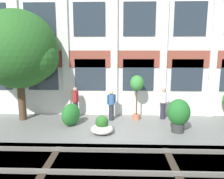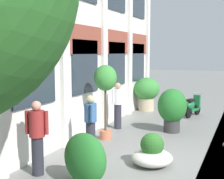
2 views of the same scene
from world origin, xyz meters
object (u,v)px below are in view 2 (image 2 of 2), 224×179
(potted_plant_stone_basin, at_px, (172,108))
(potted_plant_low_pan, at_px, (105,83))
(potted_plant_fluted_column, at_px, (147,91))
(resident_near_plants, at_px, (91,122))
(potted_plant_wide_bowl, at_px, (152,153))
(scooter_near_curb, at_px, (193,106))
(topiary_hedge, at_px, (85,159))
(resident_watching_tracks, at_px, (118,104))
(resident_by_doorway, at_px, (37,135))

(potted_plant_stone_basin, distance_m, potted_plant_low_pan, 2.58)
(potted_plant_fluted_column, distance_m, resident_near_plants, 6.45)
(potted_plant_low_pan, xyz_separation_m, resident_near_plants, (-1.30, -0.16, -0.92))
(potted_plant_wide_bowl, relative_size, scooter_near_curb, 0.73)
(potted_plant_stone_basin, xyz_separation_m, potted_plant_wide_bowl, (-3.34, -0.28, -0.54))
(potted_plant_wide_bowl, distance_m, potted_plant_fluted_column, 7.17)
(topiary_hedge, bearing_deg, scooter_near_curb, -6.73)
(potted_plant_stone_basin, relative_size, resident_near_plants, 0.95)
(potted_plant_stone_basin, bearing_deg, potted_plant_low_pan, 134.88)
(potted_plant_stone_basin, relative_size, potted_plant_wide_bowl, 1.50)
(potted_plant_fluted_column, xyz_separation_m, resident_watching_tracks, (-3.74, -0.10, -0.02))
(potted_plant_stone_basin, height_order, scooter_near_curb, potted_plant_stone_basin)
(potted_plant_fluted_column, distance_m, resident_by_doorway, 8.35)
(potted_plant_stone_basin, xyz_separation_m, resident_by_doorway, (-4.91, 1.88, 0.06))
(scooter_near_curb, height_order, topiary_hedge, topiary_hedge)
(scooter_near_curb, bearing_deg, resident_near_plants, 177.94)
(potted_plant_wide_bowl, xyz_separation_m, scooter_near_curb, (6.23, 0.05, 0.14))
(potted_plant_stone_basin, xyz_separation_m, topiary_hedge, (-4.91, 0.69, -0.30))
(potted_plant_low_pan, relative_size, resident_near_plants, 1.49)
(topiary_hedge, bearing_deg, potted_plant_low_pan, 17.58)
(resident_by_doorway, bearing_deg, resident_near_plants, 153.59)
(scooter_near_curb, bearing_deg, topiary_hedge, -171.99)
(potted_plant_low_pan, distance_m, potted_plant_wide_bowl, 2.96)
(potted_plant_fluted_column, height_order, resident_by_doorway, resident_by_doorway)
(potted_plant_stone_basin, height_order, potted_plant_low_pan, potted_plant_low_pan)
(potted_plant_low_pan, distance_m, resident_near_plants, 1.60)
(potted_plant_low_pan, height_order, topiary_hedge, potted_plant_low_pan)
(scooter_near_curb, bearing_deg, resident_by_doorway, 179.67)
(scooter_near_curb, xyz_separation_m, resident_near_plants, (-5.89, 1.78, 0.40))
(potted_plant_fluted_column, distance_m, scooter_near_curb, 2.31)
(potted_plant_stone_basin, bearing_deg, resident_by_doorway, 159.09)
(resident_watching_tracks, bearing_deg, topiary_hedge, -50.25)
(potted_plant_stone_basin, bearing_deg, potted_plant_wide_bowl, -175.21)
(potted_plant_fluted_column, relative_size, resident_near_plants, 0.99)
(potted_plant_fluted_column, bearing_deg, resident_near_plants, -176.25)
(potted_plant_stone_basin, relative_size, resident_watching_tracks, 0.90)
(potted_plant_wide_bowl, height_order, topiary_hedge, topiary_hedge)
(resident_by_doorway, xyz_separation_m, topiary_hedge, (0.01, -1.18, -0.36))
(potted_plant_fluted_column, relative_size, scooter_near_curb, 1.14)
(potted_plant_stone_basin, xyz_separation_m, scooter_near_curb, (2.89, -0.22, -0.40))
(potted_plant_fluted_column, xyz_separation_m, scooter_near_curb, (-0.54, -2.20, -0.46))
(scooter_near_curb, relative_size, resident_by_doorway, 0.82)
(potted_plant_low_pan, height_order, resident_by_doorway, potted_plant_low_pan)
(potted_plant_wide_bowl, xyz_separation_m, resident_by_doorway, (-1.57, 2.16, 0.60))
(potted_plant_stone_basin, bearing_deg, resident_near_plants, 152.62)
(potted_plant_low_pan, distance_m, topiary_hedge, 3.57)
(scooter_near_curb, relative_size, resident_near_plants, 0.87)
(potted_plant_low_pan, distance_m, resident_watching_tracks, 1.66)
(potted_plant_fluted_column, relative_size, topiary_hedge, 1.38)
(scooter_near_curb, xyz_separation_m, topiary_hedge, (-7.80, 0.92, 0.10))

